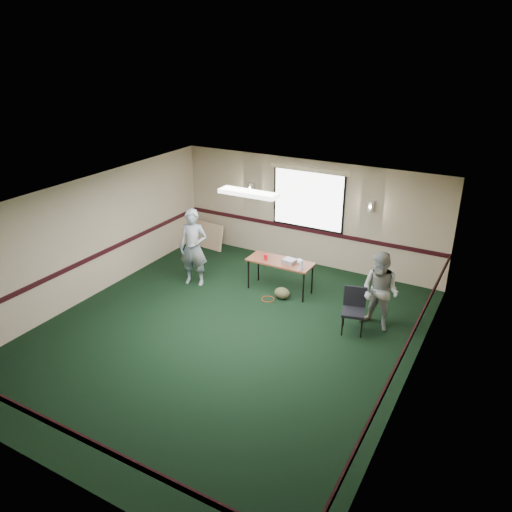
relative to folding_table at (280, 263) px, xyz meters
The scene contains 13 objects.
ground 2.32m from the folding_table, 93.23° to the right, with size 8.00×8.00×0.00m, color black.
room_shell 0.89m from the folding_table, 145.79° to the right, with size 8.00×8.02×8.00m.
folding_table is the anchor object (origin of this frame).
projector 0.25m from the folding_table, ahead, with size 0.28×0.23×0.09m, color gray.
game_console 0.39m from the folding_table, 22.70° to the left, with size 0.18×0.15×0.05m, color white.
red_cup 0.36m from the folding_table, 163.05° to the right, with size 0.09×0.09×0.13m, color red.
water_bottle 0.64m from the folding_table, 15.33° to the right, with size 0.06×0.06×0.21m, color #94C8F2.
duffel_bag 0.68m from the folding_table, 55.27° to the right, with size 0.37×0.27×0.26m, color #484429.
cable_coil 0.86m from the folding_table, 94.60° to the right, with size 0.29×0.29×0.01m, color #B33416.
folded_table 3.44m from the folding_table, 156.00° to the left, with size 1.40×0.06×0.72m, color tan.
conference_chair 2.18m from the folding_table, 21.30° to the right, with size 0.54×0.56×0.90m.
person_left 2.05m from the folding_table, 161.98° to the right, with size 0.67×0.44×1.84m, color #3C5F85.
person_right 2.48m from the folding_table, 11.30° to the right, with size 0.79×0.62×1.63m, color #748FB5.
Camera 1 is at (4.63, -7.05, 5.39)m, focal length 35.00 mm.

